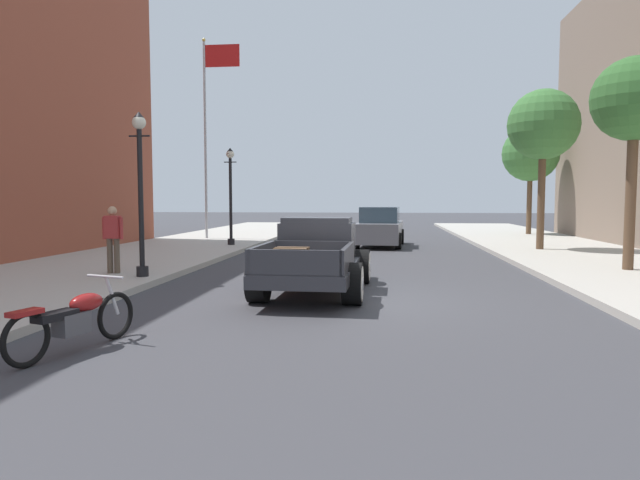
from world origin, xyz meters
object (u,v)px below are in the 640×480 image
car_background_grey (380,228)px  street_tree_third (531,154)px  pedestrian_sidewalk_left (113,235)px  hotrod_truck_gunmetal (317,256)px  motorcycle_parked (75,318)px  flagpole (210,117)px  street_lamp_near (140,182)px  street_tree_second (543,126)px  street_tree_nearest (635,101)px  street_lamp_far (231,189)px

car_background_grey → street_tree_third: 10.88m
pedestrian_sidewalk_left → street_tree_third: bearing=50.3°
hotrod_truck_gunmetal → motorcycle_parked: size_ratio=2.42×
pedestrian_sidewalk_left → flagpole: flagpole is taller
pedestrian_sidewalk_left → street_lamp_near: bearing=-26.5°
street_lamp_near → flagpole: bearing=100.4°
street_lamp_near → street_tree_second: size_ratio=0.67×
hotrod_truck_gunmetal → street_tree_second: (7.14, 9.13, 3.87)m
flagpole → street_tree_nearest: bearing=-35.0°
car_background_grey → street_tree_nearest: bearing=-51.6°
street_tree_nearest → car_background_grey: bearing=128.4°
pedestrian_sidewalk_left → street_tree_second: bearing=33.1°
car_background_grey → street_tree_third: (7.71, 6.80, 3.55)m
pedestrian_sidewalk_left → hotrod_truck_gunmetal: bearing=-11.8°
street_tree_second → street_tree_third: (1.88, 9.04, -0.31)m
street_tree_nearest → street_lamp_far: bearing=152.3°
pedestrian_sidewalk_left → street_tree_nearest: (12.94, 2.16, 3.37)m
street_lamp_far → street_tree_nearest: (12.37, -6.49, 2.07)m
street_lamp_far → street_tree_nearest: size_ratio=0.71×
street_lamp_far → hotrod_truck_gunmetal: bearing=-64.6°
street_tree_third → street_lamp_near: bearing=-127.0°
street_tree_nearest → street_tree_second: 5.92m
car_background_grey → flagpole: (-7.86, 1.90, 5.00)m
hotrod_truck_gunmetal → street_lamp_near: street_lamp_near is taller
street_tree_nearest → street_tree_third: street_tree_third is taller
street_tree_nearest → street_tree_second: (-0.61, 5.88, 0.16)m
hotrod_truck_gunmetal → street_tree_second: 12.21m
street_lamp_far → street_lamp_near: bearing=-87.5°
street_lamp_near → street_lamp_far: same height
car_background_grey → flagpole: size_ratio=0.48×
hotrod_truck_gunmetal → flagpole: flagpole is taller
street_lamp_near → street_lamp_far: 9.14m
flagpole → street_tree_third: (15.57, 4.89, -1.46)m
car_background_grey → pedestrian_sidewalk_left: bearing=-122.3°
hotrod_truck_gunmetal → street_tree_second: size_ratio=0.86×
car_background_grey → pedestrian_sidewalk_left: size_ratio=2.68×
car_background_grey → pedestrian_sidewalk_left: (-6.49, -10.28, 0.32)m
car_background_grey → motorcycle_parked: bearing=-103.0°
street_tree_second → pedestrian_sidewalk_left: bearing=-146.9°
hotrod_truck_gunmetal → street_tree_nearest: size_ratio=0.92×
motorcycle_parked → street_lamp_near: size_ratio=0.53×
flagpole → street_tree_nearest: (14.30, -10.02, -1.31)m
flagpole → street_tree_second: size_ratio=1.59×
motorcycle_parked → car_background_grey: bearing=77.0°
flagpole → street_tree_nearest: size_ratio=1.69×
hotrod_truck_gunmetal → street_tree_third: street_tree_third is taller
pedestrian_sidewalk_left → street_lamp_far: street_lamp_far is taller
pedestrian_sidewalk_left → street_tree_third: size_ratio=0.29×
motorcycle_parked → street_tree_third: bearing=63.7°
street_lamp_near → pedestrian_sidewalk_left: bearing=153.5°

